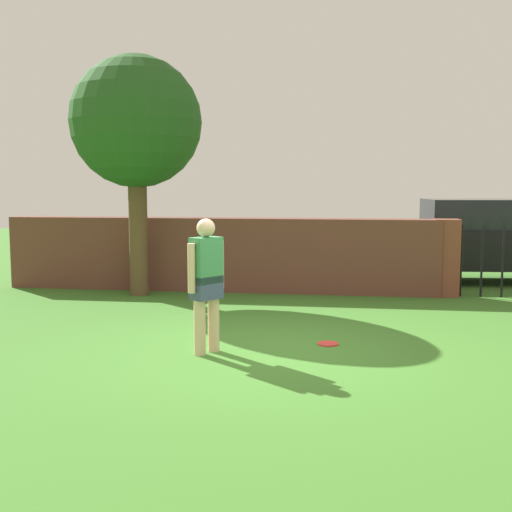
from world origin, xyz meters
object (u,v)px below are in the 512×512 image
tree (136,124)px  car (475,241)px  frisbee_red (328,344)px  person (206,279)px

tree → car: bearing=21.5°
tree → frisbee_red: bearing=-41.9°
person → car: bearing=2.3°
tree → frisbee_red: 5.68m
person → frisbee_red: (1.43, 0.62, -0.89)m
tree → person: tree is taller
tree → car: size_ratio=1.00×
car → frisbee_red: (-2.85, -5.71, -0.85)m
tree → car: tree is taller
frisbee_red → car: bearing=63.5°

